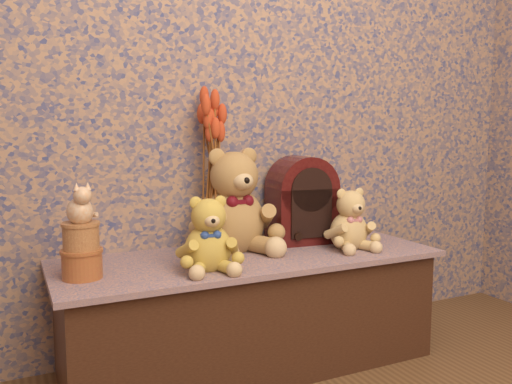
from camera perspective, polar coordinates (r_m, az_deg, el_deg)
display_shelf at (r=2.01m, az=-0.63°, el=-12.71°), size 1.41×0.52×0.42m
teddy_large at (r=2.00m, az=-2.59°, el=-0.40°), size 0.34×0.40×0.42m
teddy_medium at (r=1.74m, az=-5.23°, el=-4.13°), size 0.24×0.28×0.26m
teddy_small at (r=2.07m, az=10.05°, el=-2.59°), size 0.22×0.25×0.25m
cathedral_radio at (r=2.16m, az=4.97°, el=-0.77°), size 0.27×0.21×0.35m
ceramic_vase at (r=2.03m, az=-4.72°, el=-3.52°), size 0.15×0.15×0.20m
dried_stalks at (r=1.99m, az=-4.82°, el=5.74°), size 0.26×0.26×0.45m
biscuit_tin_lower at (r=1.74m, az=-18.32°, el=-7.45°), size 0.16×0.16×0.09m
biscuit_tin_upper at (r=1.72m, az=-18.43°, el=-4.63°), size 0.15×0.15×0.09m
cat_figurine at (r=1.70m, az=-18.57°, el=-1.06°), size 0.11×0.12×0.13m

